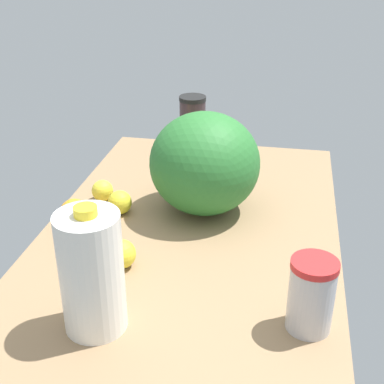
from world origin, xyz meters
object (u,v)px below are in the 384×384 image
object	(u,v)px
shaker_bottle	(193,125)
watermelon	(205,163)
milk_jug	(92,273)
tumbler_cup	(311,295)
lemon_by_jug	(121,254)
lemon_far_back	(120,202)
orange_loose	(75,214)
lemon_beside_bowl	(102,191)

from	to	relation	value
shaker_bottle	watermelon	distance (cm)	42.18
milk_jug	shaker_bottle	size ratio (longest dim) A/B	1.34
tumbler_cup	lemon_by_jug	distance (cm)	44.71
lemon_far_back	lemon_by_jug	distance (cm)	26.04
watermelon	milk_jug	bearing A→B (deg)	165.88
lemon_by_jug	orange_loose	xyz separation A→B (cm)	(15.16, 17.42, 0.54)
milk_jug	lemon_beside_bowl	distance (cm)	54.98
shaker_bottle	tumbler_cup	xyz separation A→B (cm)	(-85.00, -39.27, -2.28)
shaker_bottle	tumbler_cup	bearing A→B (deg)	-155.21
lemon_far_back	orange_loose	size ratio (longest dim) A/B	0.83
watermelon	tumbler_cup	world-z (taller)	watermelon
orange_loose	lemon_far_back	bearing A→B (deg)	-43.95
shaker_bottle	watermelon	world-z (taller)	watermelon
watermelon	lemon_far_back	xyz separation A→B (cm)	(-6.50, 22.38, -10.66)
tumbler_cup	orange_loose	xyz separation A→B (cm)	(28.40, 59.91, -3.80)
lemon_by_jug	orange_loose	distance (cm)	23.10
milk_jug	lemon_far_back	xyz separation A→B (cm)	(45.21, 9.38, -9.31)
orange_loose	watermelon	bearing A→B (deg)	-63.06
lemon_far_back	milk_jug	bearing A→B (deg)	-168.28
orange_loose	lemon_by_jug	bearing A→B (deg)	-131.02
lemon_beside_bowl	shaker_bottle	bearing A→B (deg)	-24.61
shaker_bottle	orange_loose	xyz separation A→B (cm)	(-56.61, 20.64, -6.08)
milk_jug	lemon_by_jug	distance (cm)	22.48
shaker_bottle	watermelon	bearing A→B (deg)	-164.88
orange_loose	lemon_beside_bowl	bearing A→B (deg)	-7.14
milk_jug	watermelon	xyz separation A→B (cm)	(51.71, -13.00, 1.35)
lemon_far_back	tumbler_cup	bearing A→B (deg)	-126.82
tumbler_cup	lemon_beside_bowl	distance (cm)	73.06
milk_jug	orange_loose	world-z (taller)	milk_jug
lemon_far_back	orange_loose	world-z (taller)	orange_loose
milk_jug	watermelon	distance (cm)	53.33
shaker_bottle	orange_loose	distance (cm)	60.56
tumbler_cup	orange_loose	distance (cm)	66.41
lemon_far_back	orange_loose	xyz separation A→B (cm)	(-9.56, 9.21, 0.69)
lemon_beside_bowl	lemon_by_jug	bearing A→B (deg)	-153.57
shaker_bottle	lemon_far_back	bearing A→B (deg)	166.35
shaker_bottle	orange_loose	world-z (taller)	shaker_bottle
lemon_far_back	lemon_by_jug	world-z (taller)	lemon_by_jug
milk_jug	lemon_far_back	size ratio (longest dim) A/B	4.08
milk_jug	tumbler_cup	xyz separation A→B (cm)	(7.25, -41.31, -4.82)
orange_loose	milk_jug	bearing A→B (deg)	-152.45
milk_jug	orange_loose	distance (cm)	41.12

